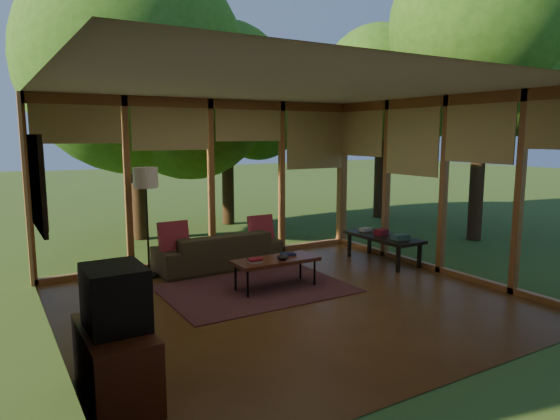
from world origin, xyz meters
TOP-DOWN VIEW (x-y plane):
  - floor at (0.00, 0.00)m, footprint 5.50×5.50m
  - ceiling at (0.00, 0.00)m, footprint 5.50×5.50m
  - wall_left at (-2.75, 0.00)m, footprint 0.04×5.00m
  - wall_front at (0.00, -2.50)m, footprint 5.50×0.04m
  - window_wall_back at (0.00, 2.50)m, footprint 5.50×0.12m
  - window_wall_right at (2.75, 0.00)m, footprint 0.12×5.00m
  - exterior_lawn at (8.00, 8.00)m, footprint 40.00×40.00m
  - tree_nw at (-0.55, 4.98)m, footprint 4.41×4.41m
  - tree_ne at (1.75, 5.67)m, footprint 2.95×2.95m
  - tree_se at (5.20, 1.34)m, footprint 3.57×3.57m
  - tree_far at (5.43, 4.50)m, footprint 2.82×2.82m
  - rug at (-0.14, 0.69)m, footprint 2.48×1.76m
  - sofa at (-0.11, 2.00)m, footprint 2.00×0.81m
  - pillow_left at (-0.86, 1.95)m, footprint 0.44×0.24m
  - pillow_right at (0.64, 1.95)m, footprint 0.41×0.22m
  - ct_book_lower at (-0.23, 0.54)m, footprint 0.20×0.17m
  - ct_book_upper at (-0.23, 0.54)m, footprint 0.19×0.16m
  - ct_book_side at (0.37, 0.67)m, footprint 0.23×0.19m
  - ct_bowl at (0.17, 0.49)m, footprint 0.16×0.16m
  - media_cabinet at (-2.47, -1.27)m, footprint 0.50×1.00m
  - television at (-2.45, -1.27)m, footprint 0.45×0.55m
  - console_book_a at (2.40, 0.52)m, footprint 0.27×0.22m
  - console_book_b at (2.40, 0.97)m, footprint 0.23×0.19m
  - console_book_c at (2.40, 1.37)m, footprint 0.22×0.17m
  - floor_lamp at (-1.22, 2.05)m, footprint 0.36×0.36m
  - coffee_table at (0.12, 0.59)m, footprint 1.20×0.50m
  - side_console at (2.40, 0.92)m, footprint 0.60×1.40m
  - wall_painting at (-2.71, 1.40)m, footprint 0.06×1.35m

SIDE VIEW (x-z plane):
  - exterior_lawn at x=8.00m, z-range -0.01..-0.01m
  - floor at x=0.00m, z-range 0.00..0.00m
  - rug at x=-0.14m, z-range 0.00..0.01m
  - sofa at x=-0.11m, z-range 0.00..0.58m
  - media_cabinet at x=-2.47m, z-range 0.00..0.60m
  - coffee_table at x=0.12m, z-range 0.18..0.60m
  - side_console at x=2.40m, z-range 0.18..0.64m
  - ct_book_lower at x=-0.23m, z-range 0.42..0.45m
  - ct_book_side at x=0.37m, z-range 0.42..0.45m
  - ct_bowl at x=0.17m, z-range 0.42..0.50m
  - ct_book_upper at x=-0.23m, z-range 0.45..0.48m
  - console_book_c at x=2.40m, z-range 0.45..0.51m
  - console_book_a at x=2.40m, z-range 0.46..0.54m
  - console_book_b at x=2.40m, z-range 0.45..0.55m
  - pillow_right at x=0.64m, z-range 0.37..0.80m
  - pillow_left at x=-0.86m, z-range 0.37..0.83m
  - television at x=-2.45m, z-range 0.60..1.10m
  - wall_left at x=-2.75m, z-range 0.00..2.70m
  - wall_front at x=0.00m, z-range 0.00..2.70m
  - window_wall_back at x=0.00m, z-range 0.00..2.70m
  - window_wall_right at x=2.75m, z-range 0.00..2.70m
  - floor_lamp at x=-1.22m, z-range 0.58..2.23m
  - wall_painting at x=-2.71m, z-range 0.98..2.12m
  - ceiling at x=0.00m, z-range 2.70..2.70m
  - tree_ne at x=1.75m, z-range 0.88..5.61m
  - tree_far at x=5.43m, z-range 0.99..5.84m
  - tree_nw at x=-0.55m, z-range 0.66..6.40m
  - tree_se at x=5.20m, z-range 1.21..7.22m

